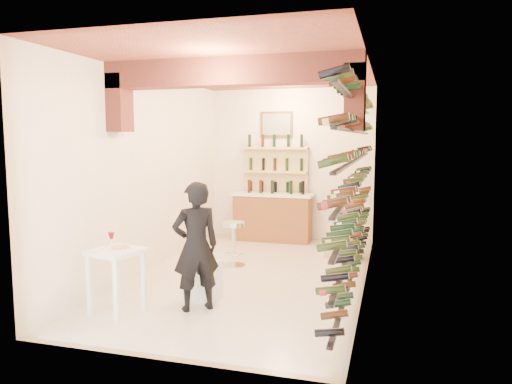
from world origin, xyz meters
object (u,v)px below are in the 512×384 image
back_counter (273,216)px  crate_lower (342,248)px  wine_rack (352,180)px  tasting_table (116,261)px  white_stool (202,280)px  person (196,246)px  chrome_barstool (234,241)px

back_counter → crate_lower: (1.57, -1.07, -0.37)m
wine_rack → tasting_table: 3.45m
tasting_table → crate_lower: (2.38, 3.60, -0.50)m
white_stool → person: person is taller
white_stool → crate_lower: (1.59, 2.79, -0.09)m
crate_lower → tasting_table: bearing=-123.5°
chrome_barstool → person: bearing=-84.7°
person → wine_rack: bearing=-176.9°
chrome_barstool → crate_lower: bearing=33.5°
white_stool → crate_lower: bearing=60.3°
wine_rack → person: bearing=-137.8°
wine_rack → back_counter: (-1.83, 2.65, -1.02)m
crate_lower → wine_rack: bearing=-80.5°
wine_rack → tasting_table: size_ratio=5.77×
back_counter → tasting_table: size_ratio=1.72×
person → chrome_barstool: 2.11m
chrome_barstool → back_counter: bearing=86.5°
wine_rack → person: wine_rack is taller
white_stool → crate_lower: 3.21m
white_stool → chrome_barstool: (-0.11, 1.67, 0.18)m
back_counter → person: bearing=-89.2°
person → chrome_barstool: (-0.19, 2.07, -0.37)m
wine_rack → crate_lower: 2.12m
person → back_counter: bearing=-128.3°
back_counter → tasting_table: bearing=-99.9°
wine_rack → chrome_barstool: bearing=166.9°
tasting_table → crate_lower: tasting_table is taller
back_counter → person: size_ratio=1.04×
white_stool → person: (0.08, -0.40, 0.56)m
person → tasting_table: bearing=-13.7°
tasting_table → white_stool: bearing=60.2°
back_counter → chrome_barstool: 2.20m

